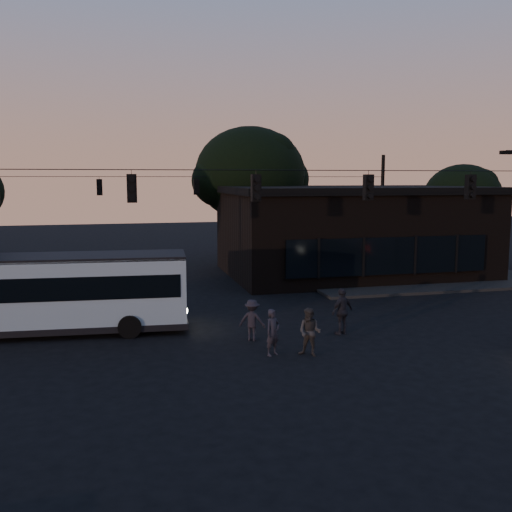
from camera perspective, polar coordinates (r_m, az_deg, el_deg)
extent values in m
plane|color=black|center=(18.34, 3.04, -11.00)|extent=(120.00, 120.00, 0.00)
cube|color=black|center=(35.53, 15.12, -1.92)|extent=(14.00, 10.00, 0.15)
cube|color=black|center=(35.68, 9.48, 2.21)|extent=(15.00, 10.00, 5.00)
cube|color=black|center=(35.52, 9.58, 6.55)|extent=(15.40, 10.40, 0.40)
cube|color=black|center=(31.15, 13.16, 0.02)|extent=(11.50, 0.18, 2.00)
cylinder|color=black|center=(39.85, -0.60, 2.17)|extent=(0.44, 0.44, 4.00)
ellipsoid|color=black|center=(39.66, -0.61, 8.22)|extent=(7.60, 7.60, 6.46)
cylinder|color=black|center=(41.83, 19.75, 1.29)|extent=(0.44, 0.44, 3.00)
ellipsoid|color=black|center=(41.61, 19.95, 5.60)|extent=(5.20, 5.20, 4.42)
cylinder|color=black|center=(21.23, 0.00, 8.59)|extent=(26.00, 0.03, 0.03)
cube|color=black|center=(20.62, -12.32, 6.63)|extent=(0.34, 0.30, 1.00)
cube|color=black|center=(21.23, 0.00, 6.84)|extent=(0.34, 0.30, 1.00)
cube|color=black|center=(22.73, 11.16, 6.75)|extent=(0.34, 0.30, 1.00)
cube|color=black|center=(24.96, 20.63, 6.48)|extent=(0.34, 0.30, 1.00)
cylinder|color=black|center=(40.88, 12.47, 4.59)|extent=(0.24, 0.24, 7.50)
cylinder|color=black|center=(36.96, -5.99, 7.90)|extent=(26.00, 0.03, 0.03)
cube|color=black|center=(36.63, -15.38, 6.65)|extent=(0.34, 0.30, 1.00)
cube|color=black|center=(36.96, -5.98, 6.89)|extent=(0.34, 0.30, 1.00)
cube|color=black|center=(38.25, 3.02, 6.95)|extent=(0.34, 0.30, 1.00)
cube|color=#93ADBB|center=(23.08, -20.38, -3.24)|extent=(10.74, 3.18, 2.50)
cube|color=black|center=(23.04, -20.40, -2.65)|extent=(10.32, 3.18, 0.87)
cube|color=black|center=(22.89, -20.52, -0.16)|extent=(10.74, 3.18, 0.14)
cube|color=black|center=(23.37, -20.22, -6.48)|extent=(10.84, 3.24, 0.24)
cylinder|color=black|center=(21.80, -12.52, -6.93)|extent=(0.88, 0.30, 0.87)
cylinder|color=black|center=(24.13, -12.24, -5.49)|extent=(0.88, 0.30, 0.87)
imported|color=#222028|center=(19.24, 1.69, -7.63)|extent=(0.69, 0.61, 1.58)
imported|color=#2F2C2A|center=(19.25, 5.40, -7.58)|extent=(1.00, 0.98, 1.63)
imported|color=black|center=(21.97, 8.61, -5.49)|extent=(1.13, 0.84, 1.78)
imported|color=black|center=(20.94, -0.38, -6.43)|extent=(1.13, 0.95, 1.52)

